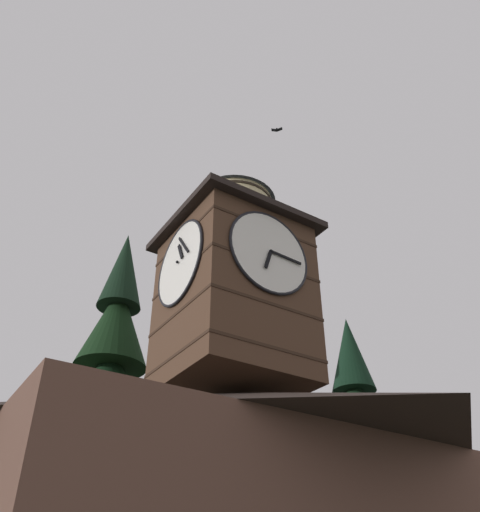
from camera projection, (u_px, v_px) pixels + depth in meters
The scene contains 5 objects.
clock_tower at pixel (234, 284), 19.05m from camera, with size 4.90×4.90×8.78m.
pine_tree_behind at pixel (98, 454), 20.22m from camera, with size 6.13×6.13×16.29m.
pine_tree_aside at pixel (367, 495), 22.68m from camera, with size 6.67×6.67×13.66m.
moon at pixel (241, 451), 46.75m from camera, with size 2.20×2.20×2.20m.
flying_bird_high at pixel (277, 130), 22.85m from camera, with size 0.43×0.41×0.11m.
Camera 1 is at (9.37, 11.05, 1.24)m, focal length 38.28 mm.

